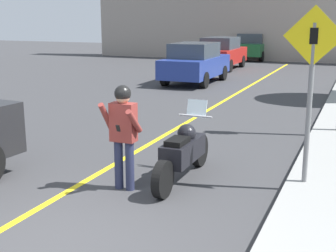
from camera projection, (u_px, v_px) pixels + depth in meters
The scene contains 9 objects.
ground_plane at pixel (31, 243), 5.76m from camera, with size 80.00×80.00×0.00m, color #38383A.
road_center_line at pixel (171, 131), 11.37m from camera, with size 0.12×36.00×0.01m.
building_backdrop at pixel (306, 1), 28.27m from camera, with size 28.00×1.20×7.31m.
motorcycle at pixel (183, 152), 7.89m from camera, with size 0.62×2.33×1.28m.
person_biker at pixel (123, 127), 7.34m from camera, with size 0.59×0.47×1.70m.
crossing_sign at pixel (311, 79), 7.11m from camera, with size 0.91×0.08×2.75m.
parked_car_blue at pixel (195, 63), 19.50m from camera, with size 1.88×4.20×1.68m.
parked_car_red at pixel (221, 53), 24.83m from camera, with size 1.88×4.20×1.68m.
parked_car_green at pixel (253, 46), 30.42m from camera, with size 1.88×4.20×1.68m.
Camera 1 is at (3.60, -4.21, 2.72)m, focal length 50.00 mm.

